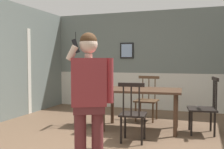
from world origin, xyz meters
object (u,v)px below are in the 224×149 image
at_px(chair_near_window, 204,107).
at_px(chair_opposite_corner, 133,113).
at_px(chair_at_table_head, 85,102).
at_px(chair_by_doorway, 147,99).
at_px(person_figure, 89,93).
at_px(dining_table, 141,94).

xyz_separation_m(chair_near_window, chair_opposite_corner, (-1.08, -0.90, -0.01)).
height_order(chair_near_window, chair_at_table_head, chair_near_window).
relative_size(chair_near_window, chair_by_doorway, 1.06).
bearing_deg(person_figure, chair_at_table_head, -90.29).
xyz_separation_m(dining_table, person_figure, (-0.13, -2.09, 0.27)).
bearing_deg(chair_opposite_corner, chair_by_doorway, 88.71).
relative_size(chair_near_window, person_figure, 0.62).
xyz_separation_m(dining_table, chair_at_table_head, (-1.14, -0.08, -0.19)).
relative_size(dining_table, person_figure, 0.95).
distance_m(chair_near_window, person_figure, 2.56).
relative_size(chair_at_table_head, chair_opposite_corner, 1.04).
bearing_deg(chair_near_window, chair_at_table_head, 86.07).
bearing_deg(chair_by_doorway, chair_near_window, 150.66).
bearing_deg(chair_at_table_head, chair_opposite_corner, 52.68).
bearing_deg(chair_opposite_corner, dining_table, 88.89).
relative_size(dining_table, chair_opposite_corner, 1.61).
height_order(dining_table, chair_by_doorway, chair_by_doorway).
height_order(dining_table, chair_opposite_corner, chair_opposite_corner).
distance_m(dining_table, chair_at_table_head, 1.16).
height_order(chair_near_window, chair_by_doorway, chair_near_window).
height_order(chair_at_table_head, chair_opposite_corner, chair_at_table_head).
bearing_deg(chair_at_table_head, chair_by_doorway, 123.96).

